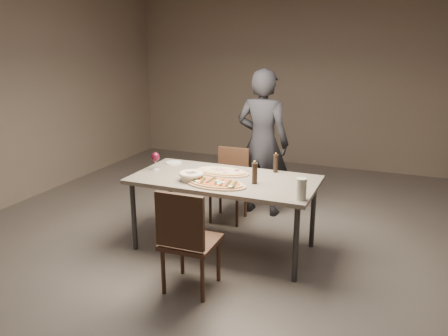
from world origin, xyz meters
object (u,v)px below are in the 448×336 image
at_px(carafe, 301,189).
at_px(diner, 262,143).
at_px(zucchini_pizza, 216,183).
at_px(ham_pizza, 222,172).
at_px(chair_far, 231,180).
at_px(bread_basket, 191,175).
at_px(chair_near, 186,236).
at_px(dining_table, 224,183).
at_px(pepper_mill_left, 255,173).

relative_size(carafe, diner, 0.11).
bearing_deg(zucchini_pizza, ham_pizza, 88.79).
bearing_deg(chair_far, zucchini_pizza, 102.14).
relative_size(bread_basket, chair_far, 0.28).
height_order(zucchini_pizza, chair_near, chair_near).
relative_size(dining_table, ham_pizza, 3.15).
bearing_deg(dining_table, carafe, -20.85).
height_order(pepper_mill_left, chair_near, pepper_mill_left).
bearing_deg(diner, ham_pizza, 84.69).
relative_size(dining_table, diner, 1.03).
relative_size(ham_pizza, chair_near, 0.63).
bearing_deg(chair_far, ham_pizza, 101.49).
distance_m(ham_pizza, chair_far, 0.72).
relative_size(dining_table, chair_near, 1.98).
height_order(ham_pizza, carafe, carafe).
bearing_deg(chair_far, carafe, 132.32).
distance_m(pepper_mill_left, carafe, 0.56).
bearing_deg(bread_basket, chair_far, 88.74).
distance_m(chair_near, chair_far, 1.68).
height_order(dining_table, zucchini_pizza, zucchini_pizza).
distance_m(dining_table, carafe, 0.90).
relative_size(pepper_mill_left, carafe, 1.20).
bearing_deg(bread_basket, zucchini_pizza, -8.30).
bearing_deg(ham_pizza, zucchini_pizza, -75.73).
distance_m(zucchini_pizza, ham_pizza, 0.39).
distance_m(ham_pizza, chair_near, 1.06).
xyz_separation_m(dining_table, bread_basket, (-0.26, -0.20, 0.11)).
xyz_separation_m(chair_far, diner, (0.28, 0.31, 0.41)).
relative_size(chair_far, diner, 0.48).
bearing_deg(carafe, pepper_mill_left, 152.51).
bearing_deg(zucchini_pizza, chair_far, 87.71).
relative_size(zucchini_pizza, pepper_mill_left, 2.64).
relative_size(ham_pizza, pepper_mill_left, 2.58).
bearing_deg(chair_near, carafe, 33.66).
bearing_deg(pepper_mill_left, ham_pizza, 154.51).
bearing_deg(dining_table, pepper_mill_left, -9.84).
distance_m(dining_table, zucchini_pizza, 0.25).
height_order(bread_basket, carafe, carafe).
relative_size(zucchini_pizza, diner, 0.33).
xyz_separation_m(carafe, chair_near, (-0.80, -0.56, -0.33)).
distance_m(chair_near, diner, 2.00).
xyz_separation_m(ham_pizza, bread_basket, (-0.17, -0.34, 0.03)).
height_order(chair_near, diner, diner).
relative_size(pepper_mill_left, diner, 0.13).
bearing_deg(zucchini_pizza, chair_near, -105.38).
bearing_deg(ham_pizza, pepper_mill_left, -26.33).
bearing_deg(dining_table, diner, 87.43).
height_order(dining_table, chair_far, chair_far).
height_order(zucchini_pizza, ham_pizza, zucchini_pizza).
relative_size(dining_table, chair_far, 2.15).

